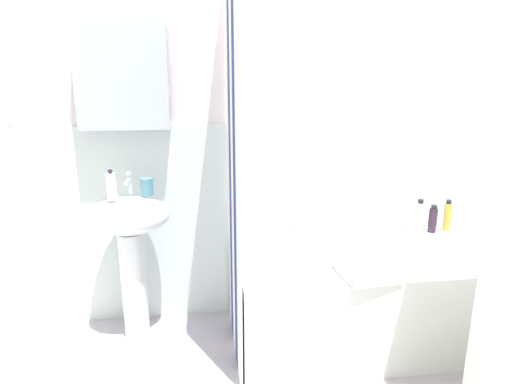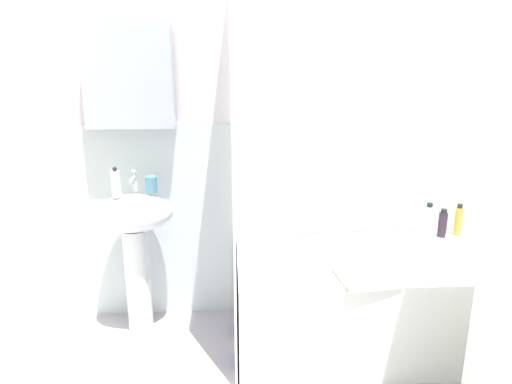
{
  "view_description": "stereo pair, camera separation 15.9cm",
  "coord_description": "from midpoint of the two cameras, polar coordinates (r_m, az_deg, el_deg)",
  "views": [
    {
      "loc": [
        -0.52,
        -1.34,
        1.51
      ],
      "look_at": [
        -0.24,
        0.83,
        0.9
      ],
      "focal_mm": 31.38,
      "sensor_mm": 36.0,
      "label": 1
    },
    {
      "loc": [
        -0.36,
        -1.35,
        1.51
      ],
      "look_at": [
        -0.24,
        0.83,
        0.9
      ],
      "focal_mm": 31.38,
      "sensor_mm": 36.0,
      "label": 2
    }
  ],
  "objects": [
    {
      "name": "wall_back_tiled",
      "position": [
        2.66,
        5.31,
        7.43
      ],
      "size": [
        3.6,
        0.18,
        2.4
      ],
      "color": "silver",
      "rests_on": "ground_plane"
    },
    {
      "name": "sink",
      "position": [
        2.58,
        -13.55,
        -5.23
      ],
      "size": [
        0.44,
        0.34,
        0.84
      ],
      "color": "white",
      "rests_on": "ground_plane"
    },
    {
      "name": "faucet",
      "position": [
        2.57,
        -13.63,
        1.36
      ],
      "size": [
        0.03,
        0.12,
        0.12
      ],
      "color": "silver",
      "rests_on": "sink"
    },
    {
      "name": "soap_dispenser",
      "position": [
        2.48,
        -15.69,
        1.0
      ],
      "size": [
        0.05,
        0.05,
        0.17
      ],
      "color": "white",
      "rests_on": "sink"
    },
    {
      "name": "toothbrush_cup",
      "position": [
        2.53,
        -11.46,
        0.92
      ],
      "size": [
        0.07,
        0.07,
        0.09
      ],
      "primitive_type": "cylinder",
      "color": "teal",
      "rests_on": "sink"
    },
    {
      "name": "bathtub",
      "position": [
        2.65,
        15.75,
        -13.14
      ],
      "size": [
        1.44,
        0.74,
        0.53
      ],
      "primitive_type": "cube",
      "color": "white",
      "rests_on": "ground_plane"
    },
    {
      "name": "shower_curtain",
      "position": [
        2.26,
        -0.89,
        2.46
      ],
      "size": [
        0.01,
        0.74,
        2.0
      ],
      "color": "white",
      "rests_on": "ground_plane"
    },
    {
      "name": "shampoo_bottle",
      "position": [
        3.01,
        25.78,
        -3.32
      ],
      "size": [
        0.04,
        0.04,
        0.2
      ],
      "color": "gold",
      "rests_on": "bathtub"
    },
    {
      "name": "body_wash_bottle",
      "position": [
        2.95,
        24.14,
        -3.75
      ],
      "size": [
        0.05,
        0.05,
        0.17
      ],
      "color": "#302033",
      "rests_on": "bathtub"
    },
    {
      "name": "conditioner_bottle",
      "position": [
        2.9,
        22.58,
        -3.45
      ],
      "size": [
        0.05,
        0.05,
        0.21
      ],
      "color": "white",
      "rests_on": "bathtub"
    },
    {
      "name": "towel_folded",
      "position": [
        2.27,
        15.9,
        -9.88
      ],
      "size": [
        0.29,
        0.28,
        0.07
      ],
      "primitive_type": "cube",
      "rotation": [
        0.0,
        0.0,
        0.1
      ],
      "color": "silver",
      "rests_on": "bathtub"
    }
  ]
}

